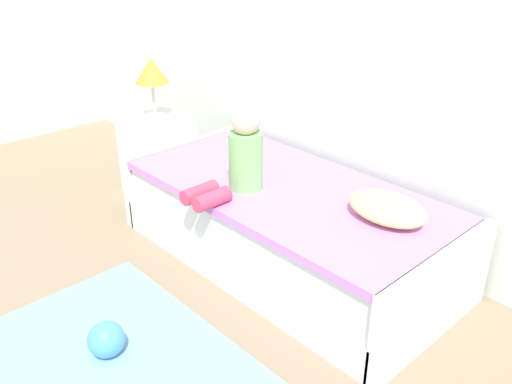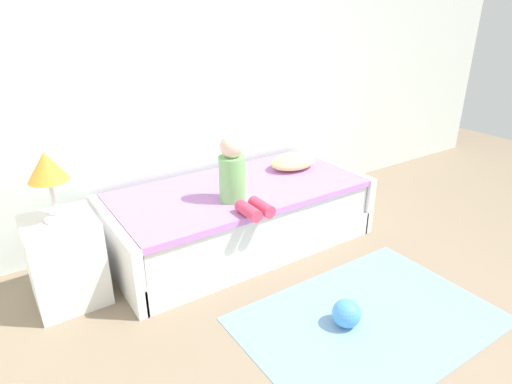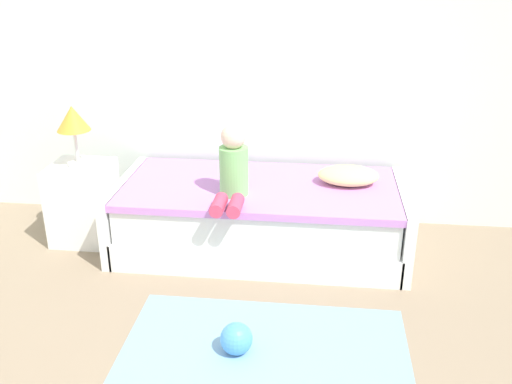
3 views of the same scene
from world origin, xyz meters
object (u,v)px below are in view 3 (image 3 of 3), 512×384
object	(u,v)px
bed	(260,217)
nightstand	(84,202)
pillow	(348,175)
child_figure	(233,169)
table_lamp	(73,121)
toy_ball	(236,339)

from	to	relation	value
bed	nightstand	world-z (taller)	nightstand
nightstand	pillow	world-z (taller)	pillow
bed	pillow	xyz separation A→B (m)	(0.63, 0.10, 0.32)
nightstand	child_figure	bearing A→B (deg)	-10.13
table_lamp	child_figure	bearing A→B (deg)	-10.13
nightstand	child_figure	world-z (taller)	child_figure
nightstand	toy_ball	world-z (taller)	nightstand
bed	toy_ball	world-z (taller)	bed
table_lamp	toy_ball	world-z (taller)	table_lamp
nightstand	pillow	distance (m)	2.00
nightstand	child_figure	xyz separation A→B (m)	(1.19, -0.21, 0.40)
table_lamp	pillow	distance (m)	2.02
table_lamp	bed	bearing A→B (deg)	0.68
bed	table_lamp	bearing A→B (deg)	-179.32
child_figure	toy_ball	world-z (taller)	child_figure
toy_ball	pillow	bearing A→B (deg)	65.15
toy_ball	table_lamp	bearing A→B (deg)	137.72
pillow	child_figure	bearing A→B (deg)	-157.52
bed	pillow	world-z (taller)	pillow
nightstand	toy_ball	bearing A→B (deg)	-42.28
pillow	bed	bearing A→B (deg)	-171.01
child_figure	pillow	world-z (taller)	child_figure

